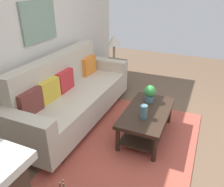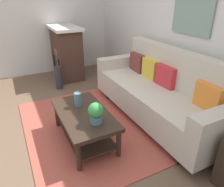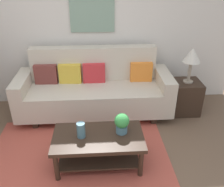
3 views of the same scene
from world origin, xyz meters
name	(u,v)px [view 3 (image 3 of 3)]	position (x,y,z in m)	size (l,w,h in m)	color
ground_plane	(76,187)	(0.00, 0.00, 0.00)	(9.47, 9.47, 0.00)	brown
wall_back	(79,26)	(0.00, 2.14, 1.35)	(5.47, 0.10, 2.70)	silver
area_rug	(79,157)	(0.00, 0.50, 0.01)	(2.38, 1.70, 0.01)	#B24C3D
couch	(95,90)	(0.23, 1.60, 0.43)	(2.46, 0.84, 1.08)	beige
throw_pillow_maroon	(46,74)	(-0.55, 1.73, 0.68)	(0.36, 0.12, 0.32)	brown
throw_pillow_mustard	(70,73)	(-0.16, 1.73, 0.68)	(0.36, 0.12, 0.32)	gold
throw_pillow_crimson	(94,73)	(0.23, 1.73, 0.68)	(0.36, 0.12, 0.32)	red
throw_pillow_orange	(141,72)	(1.01, 1.73, 0.68)	(0.36, 0.12, 0.32)	orange
coffee_table	(98,143)	(0.27, 0.38, 0.31)	(1.10, 0.60, 0.43)	#332319
tabletop_vase	(81,130)	(0.07, 0.38, 0.53)	(0.10, 0.10, 0.19)	slate
potted_plant_tabletop	(122,123)	(0.56, 0.43, 0.57)	(0.18, 0.18, 0.26)	slate
side_table	(185,97)	(1.76, 1.53, 0.28)	(0.44, 0.44, 0.56)	#332319
table_lamp	(192,57)	(1.76, 1.53, 0.99)	(0.28, 0.28, 0.57)	gray
framed_painting	(92,14)	(0.23, 2.07, 1.56)	(0.71, 0.03, 0.58)	gray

